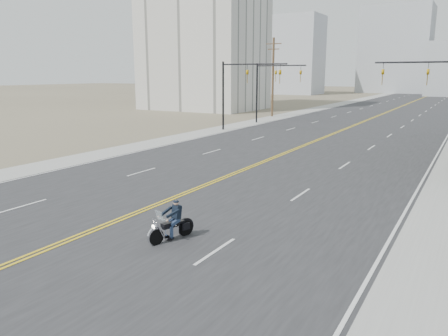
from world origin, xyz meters
TOP-DOWN VIEW (x-y plane):
  - ground_plane at (0.00, 0.00)m, footprint 400.00×400.00m
  - road at (0.00, 70.00)m, footprint 20.00×200.00m
  - sidewalk_left at (-11.50, 70.00)m, footprint 3.00×200.00m
  - traffic_mast_left at (-8.98, 32.00)m, footprint 7.10×0.26m
  - traffic_mast_right at (8.98, 32.00)m, footprint 7.10×0.26m
  - traffic_mast_far at (-9.31, 40.00)m, footprint 6.10×0.26m
  - utility_pole_left at (-12.50, 48.00)m, footprint 2.20×0.30m
  - apartment_block at (-28.00, 55.00)m, footprint 18.00×14.00m
  - haze_bldg_a at (-35.00, 115.00)m, footprint 14.00×12.00m
  - haze_bldg_d at (-12.00, 140.00)m, footprint 20.00×15.00m
  - haze_bldg_f at (-50.00, 130.00)m, footprint 12.00×12.00m
  - motorcyclist at (3.11, 4.12)m, footprint 1.26×1.97m

SIDE VIEW (x-z plane):
  - ground_plane at x=0.00m, z-range 0.00..0.00m
  - road at x=0.00m, z-range 0.00..0.01m
  - sidewalk_left at x=-11.50m, z-range 0.00..0.01m
  - motorcyclist at x=3.11m, z-range 0.00..1.42m
  - traffic_mast_far at x=-9.31m, z-range 1.37..8.37m
  - traffic_mast_left at x=-8.98m, z-range 1.44..8.44m
  - traffic_mast_right at x=8.98m, z-range 1.44..8.44m
  - utility_pole_left at x=-12.50m, z-range 0.23..10.73m
  - haze_bldg_f at x=-50.00m, z-range 0.00..16.00m
  - haze_bldg_a at x=-35.00m, z-range 0.00..22.00m
  - haze_bldg_d at x=-12.00m, z-range 0.00..26.00m
  - apartment_block at x=-28.00m, z-range 0.00..30.00m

